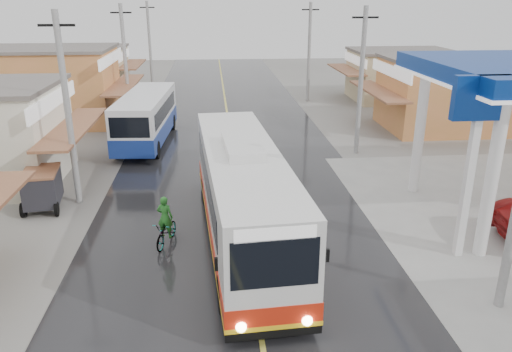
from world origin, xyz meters
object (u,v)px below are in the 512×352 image
object	(u,v)px
tricycle_near	(42,187)
coach_bus	(243,195)
second_bus	(146,117)
cyclist	(166,228)

from	to	relation	value
tricycle_near	coach_bus	bearing A→B (deg)	-31.88
second_bus	tricycle_near	world-z (taller)	second_bus
second_bus	coach_bus	bearing A→B (deg)	-65.70
cyclist	tricycle_near	xyz separation A→B (m)	(-5.40, 3.68, 0.34)
coach_bus	tricycle_near	world-z (taller)	coach_bus
cyclist	coach_bus	bearing A→B (deg)	17.27
coach_bus	tricycle_near	size ratio (longest dim) A/B	5.47
cyclist	tricycle_near	size ratio (longest dim) A/B	0.86
coach_bus	second_bus	xyz separation A→B (m)	(-4.96, 13.39, -0.23)
cyclist	tricycle_near	world-z (taller)	cyclist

